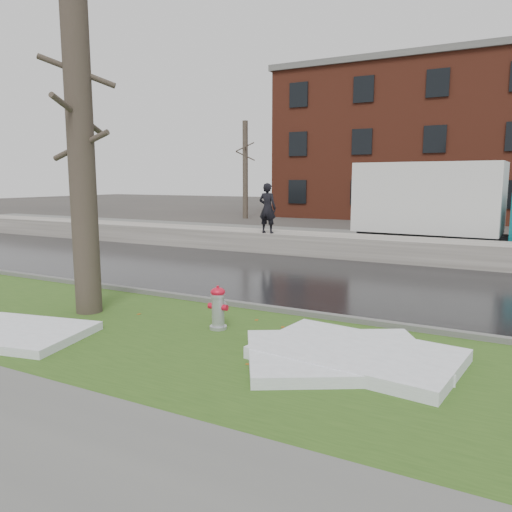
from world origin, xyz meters
The scene contains 16 objects.
ground centered at (0.00, 0.00, 0.00)m, with size 120.00×120.00×0.00m, color #47423D.
verge centered at (0.00, -1.25, 0.02)m, with size 60.00×4.50×0.04m, color #2E4E1A.
road centered at (0.00, 4.50, 0.01)m, with size 60.00×7.00×0.03m, color black.
parking_lot centered at (0.00, 13.00, 0.01)m, with size 60.00×9.00×0.03m, color slate.
curb centered at (0.00, 1.00, 0.07)m, with size 60.00×0.15×0.14m, color slate.
snowbank centered at (0.00, 8.70, 0.38)m, with size 60.00×1.60×0.75m, color #BAB3AA.
brick_building centered at (2.00, 30.00, 5.00)m, with size 26.00×12.00×10.00m, color maroon.
bg_tree_left centered at (-12.00, 22.00, 3.33)m, with size 1.40×1.62×6.50m.
bg_tree_center centered at (-6.00, 26.00, 3.33)m, with size 1.40×1.62×6.50m.
fire_hydrant centered at (0.10, -0.52, 0.45)m, with size 0.37×0.32×0.78m.
tree centered at (-2.79, -0.76, 3.22)m, with size 1.31×1.55×6.31m.
box_truck centered at (2.61, 11.63, 1.73)m, with size 9.83×2.64×3.27m.
worker centered at (-3.29, 8.10, 1.64)m, with size 0.65×0.42×1.77m, color black.
snow_patch_near centered at (2.48, -1.02, 0.12)m, with size 2.60×2.00×0.16m, color white.
snow_patch_far centered at (-2.61, -2.50, 0.11)m, with size 2.20×1.60×0.14m, color white.
snow_patch_side centered at (2.72, -0.86, 0.13)m, with size 2.80×1.80×0.18m, color white.
Camera 1 is at (4.70, -7.71, 2.66)m, focal length 35.00 mm.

